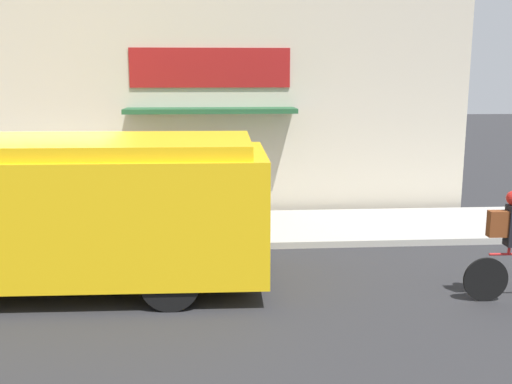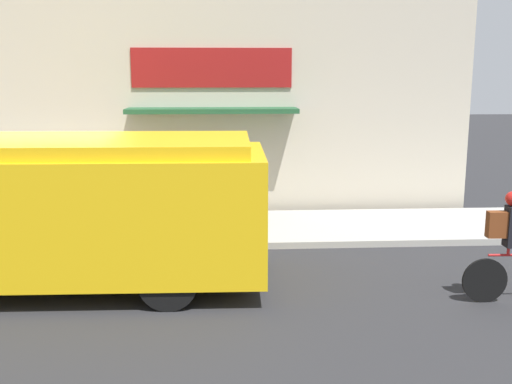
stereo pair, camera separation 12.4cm
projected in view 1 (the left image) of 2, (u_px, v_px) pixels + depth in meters
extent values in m
plane|color=#2B2B2D|center=(49.00, 254.00, 10.53)|extent=(70.00, 70.00, 0.00)
cube|color=#ADAAA3|center=(66.00, 232.00, 11.77)|extent=(28.00, 2.57, 0.12)
cube|color=beige|center=(77.00, 97.00, 12.85)|extent=(17.24, 0.18, 5.22)
cube|color=maroon|center=(210.00, 68.00, 12.82)|extent=(3.44, 0.05, 0.84)
cube|color=#235633|center=(211.00, 111.00, 12.62)|extent=(3.61, 0.80, 0.10)
cube|color=yellow|center=(81.00, 210.00, 8.79)|extent=(5.44, 2.47, 1.73)
cube|color=yellow|center=(78.00, 146.00, 8.60)|extent=(5.01, 2.28, 0.19)
cube|color=red|center=(12.00, 187.00, 10.10)|extent=(0.03, 0.44, 0.44)
cylinder|color=black|center=(181.00, 239.00, 10.00)|extent=(0.81, 0.28, 0.80)
cylinder|color=black|center=(170.00, 281.00, 8.00)|extent=(0.81, 0.28, 0.80)
cylinder|color=black|center=(486.00, 280.00, 8.30)|extent=(0.63, 0.06, 0.63)
cylinder|color=red|center=(509.00, 250.00, 8.23)|extent=(0.04, 0.04, 0.12)
cube|color=black|center=(511.00, 226.00, 8.16)|extent=(0.13, 0.20, 0.57)
cube|color=brown|center=(498.00, 224.00, 8.14)|extent=(0.26, 0.15, 0.36)
cylinder|color=slate|center=(168.00, 203.00, 11.95)|extent=(0.49, 0.49, 0.91)
cylinder|color=black|center=(167.00, 180.00, 11.86)|extent=(0.50, 0.50, 0.04)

